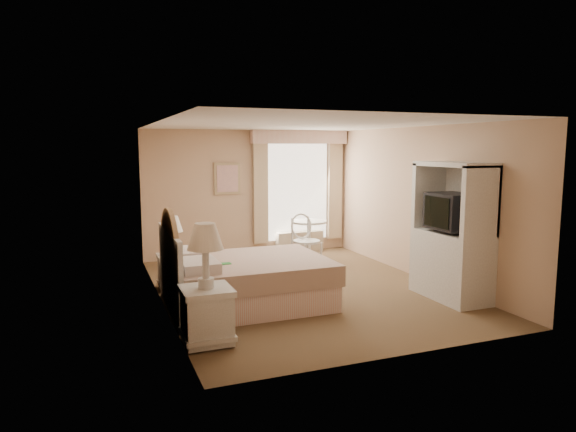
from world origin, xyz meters
name	(u,v)px	position (x,y,z in m)	size (l,w,h in m)	color
room	(302,208)	(0.00, 0.00, 1.25)	(4.21, 5.51, 2.51)	brown
window	(299,187)	(1.05, 2.65, 1.34)	(2.05, 0.22, 2.51)	white
framed_art	(227,179)	(-0.45, 2.71, 1.55)	(0.52, 0.04, 0.62)	tan
bed	(240,280)	(-1.12, -0.48, 0.36)	(2.15, 1.69, 1.49)	#DA9D8E
nightstand_near	(206,300)	(-1.84, -1.69, 0.50)	(0.55, 0.55, 1.33)	white
nightstand_far	(173,262)	(-1.84, 0.72, 0.42)	(0.46, 0.46, 1.11)	white
round_table	(309,233)	(0.98, 1.98, 0.49)	(0.70, 0.70, 0.74)	silver
cafe_chair	(304,237)	(0.56, 1.22, 0.57)	(0.59, 0.59, 0.99)	silver
armoire	(452,243)	(1.81, -1.23, 0.81)	(0.59, 1.18, 1.96)	white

